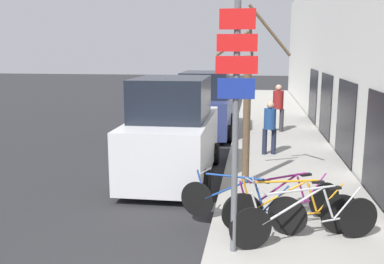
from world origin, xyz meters
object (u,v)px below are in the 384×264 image
object	(u,v)px
signpost	(236,112)
parked_car_1	(206,107)
bicycle_3	(284,203)
street_tree	(248,107)
parked_car_0	(173,133)
pedestrian_near	(270,124)
bicycle_1	(292,210)
bicycle_2	(240,204)
pedestrian_far	(278,105)
bicycle_0	(306,220)

from	to	relation	value
signpost	parked_car_1	distance (m)	10.10
bicycle_3	street_tree	xyz separation A→B (m)	(-0.71, 2.35, 1.38)
parked_car_0	parked_car_1	size ratio (longest dim) A/B	0.99
signpost	parked_car_0	world-z (taller)	signpost
signpost	pedestrian_near	size ratio (longest dim) A/B	2.39
signpost	bicycle_1	world-z (taller)	signpost
signpost	bicycle_3	bearing A→B (deg)	55.53
bicycle_1	bicycle_3	distance (m)	0.41
bicycle_2	bicycle_3	size ratio (longest dim) A/B	1.05
pedestrian_near	pedestrian_far	size ratio (longest dim) A/B	0.89
bicycle_3	pedestrian_far	world-z (taller)	pedestrian_far
parked_car_1	bicycle_3	bearing A→B (deg)	-75.28
bicycle_0	parked_car_1	size ratio (longest dim) A/B	0.53
bicycle_0	bicycle_3	xyz separation A→B (m)	(-0.30, 0.78, -0.02)
bicycle_2	pedestrian_near	xyz separation A→B (m)	(0.67, 5.39, 0.52)
bicycle_0	street_tree	distance (m)	3.55
street_tree	parked_car_1	bearing A→B (deg)	104.84
pedestrian_far	signpost	bearing A→B (deg)	-84.78
parked_car_1	street_tree	bearing A→B (deg)	-75.79
pedestrian_far	street_tree	bearing A→B (deg)	-87.22
signpost	pedestrian_near	world-z (taller)	signpost
pedestrian_near	bicycle_2	bearing A→B (deg)	72.32
bicycle_1	bicycle_0	bearing A→B (deg)	-158.80
bicycle_3	pedestrian_near	bearing A→B (deg)	-28.24
bicycle_2	pedestrian_far	xyz separation A→B (m)	(1.10, 9.10, 0.63)
bicycle_3	parked_car_1	distance (m)	9.03
bicycle_3	parked_car_1	world-z (taller)	parked_car_1
bicycle_1	signpost	bearing A→B (deg)	124.93
bicycle_0	pedestrian_near	size ratio (longest dim) A/B	1.52
bicycle_2	pedestrian_near	bearing A→B (deg)	12.84
signpost	bicycle_3	xyz separation A→B (m)	(0.83, 1.21, -1.78)
bicycle_0	pedestrian_near	xyz separation A→B (m)	(-0.39, 5.97, 0.50)
bicycle_3	pedestrian_far	bearing A→B (deg)	-31.38
bicycle_0	pedestrian_far	world-z (taller)	pedestrian_far
parked_car_1	parked_car_0	bearing A→B (deg)	-92.39
bicycle_0	bicycle_3	bearing A→B (deg)	-0.05
parked_car_1	street_tree	world-z (taller)	street_tree
bicycle_1	pedestrian_far	bearing A→B (deg)	-7.41
signpost	parked_car_1	bearing A→B (deg)	98.95
street_tree	pedestrian_far	bearing A→B (deg)	81.02
bicycle_0	parked_car_1	bearing A→B (deg)	-5.38
parked_car_1	street_tree	size ratio (longest dim) A/B	1.12
bicycle_0	bicycle_1	bearing A→B (deg)	5.99
signpost	bicycle_2	distance (m)	2.04
bicycle_2	pedestrian_near	world-z (taller)	pedestrian_near
signpost	street_tree	xyz separation A→B (m)	(0.12, 3.56, -0.40)
parked_car_1	pedestrian_far	world-z (taller)	parked_car_1
parked_car_0	pedestrian_far	bearing A→B (deg)	63.49
bicycle_1	pedestrian_near	world-z (taller)	pedestrian_near
parked_car_0	parked_car_1	bearing A→B (deg)	87.71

